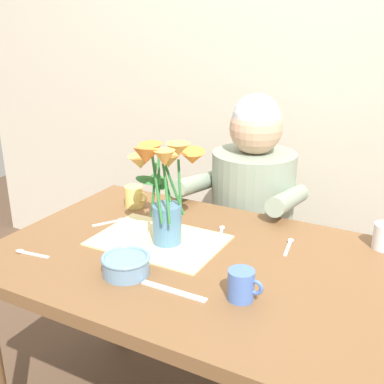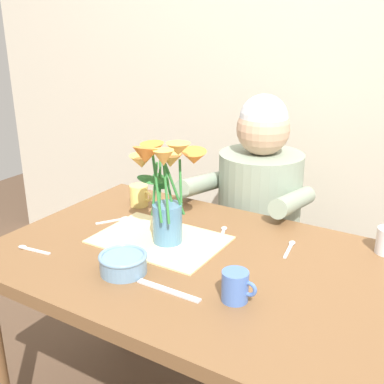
% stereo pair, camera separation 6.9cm
% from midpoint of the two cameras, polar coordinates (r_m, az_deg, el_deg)
% --- Properties ---
extents(wood_panel_backdrop, '(4.00, 0.10, 2.50)m').
position_cam_midpoint_polar(wood_panel_backdrop, '(2.23, 12.61, 15.79)').
color(wood_panel_backdrop, beige).
rests_on(wood_panel_backdrop, ground_plane).
extents(dining_table, '(1.20, 0.80, 0.74)m').
position_cam_midpoint_polar(dining_table, '(1.47, -1.13, -11.03)').
color(dining_table, brown).
rests_on(dining_table, ground_plane).
extents(seated_person, '(0.45, 0.47, 1.14)m').
position_cam_midpoint_polar(seated_person, '(2.02, 6.13, -4.55)').
color(seated_person, '#4C4C56').
rests_on(seated_person, ground_plane).
extents(striped_placemat, '(0.40, 0.28, 0.00)m').
position_cam_midpoint_polar(striped_placemat, '(1.51, -5.33, -5.85)').
color(striped_placemat, beige).
rests_on(striped_placemat, dining_table).
extents(flower_vase, '(0.22, 0.28, 0.33)m').
position_cam_midpoint_polar(flower_vase, '(1.43, -4.69, 0.90)').
color(flower_vase, teal).
rests_on(flower_vase, dining_table).
extents(ceramic_bowl, '(0.14, 0.14, 0.06)m').
position_cam_midpoint_polar(ceramic_bowl, '(1.33, -9.47, -8.61)').
color(ceramic_bowl, '#6689A8').
rests_on(ceramic_bowl, dining_table).
extents(dinner_knife, '(0.19, 0.02, 0.00)m').
position_cam_midpoint_polar(dinner_knife, '(1.25, -3.85, -11.86)').
color(dinner_knife, silver).
rests_on(dinner_knife, dining_table).
extents(ceramic_mug, '(0.09, 0.07, 0.08)m').
position_cam_midpoint_polar(ceramic_mug, '(1.20, 4.34, -11.14)').
color(ceramic_mug, '#476BB7').
rests_on(ceramic_mug, dining_table).
extents(coffee_cup, '(0.09, 0.07, 0.08)m').
position_cam_midpoint_polar(coffee_cup, '(1.78, -8.08, -0.56)').
color(coffee_cup, '#E5C666').
rests_on(coffee_cup, dining_table).
extents(spoon_0, '(0.12, 0.03, 0.01)m').
position_cam_midpoint_polar(spoon_0, '(1.53, -20.53, -6.88)').
color(spoon_0, silver).
rests_on(spoon_0, dining_table).
extents(spoon_1, '(0.03, 0.12, 0.01)m').
position_cam_midpoint_polar(spoon_1, '(1.50, 10.37, -6.22)').
color(spoon_1, silver).
rests_on(spoon_1, dining_table).
extents(spoon_2, '(0.05, 0.12, 0.01)m').
position_cam_midpoint_polar(spoon_2, '(1.57, 2.31, -4.74)').
color(spoon_2, silver).
rests_on(spoon_2, dining_table).
extents(spoon_3, '(0.08, 0.11, 0.01)m').
position_cam_midpoint_polar(spoon_3, '(1.67, -10.53, -3.49)').
color(spoon_3, silver).
rests_on(spoon_3, dining_table).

